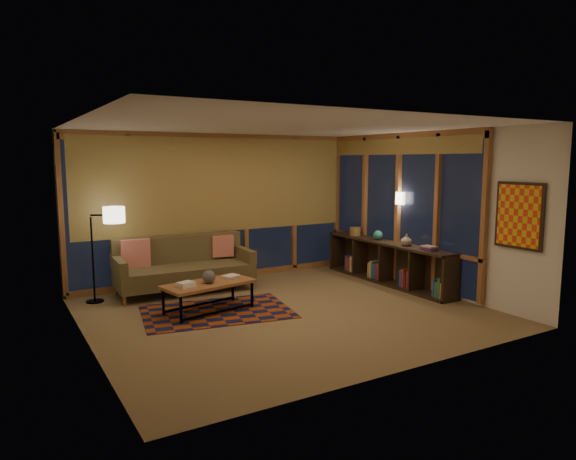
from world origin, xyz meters
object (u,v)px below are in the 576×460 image
sofa (185,265)px  bookshelf (387,262)px  coffee_table (209,297)px  floor_lamp (93,255)px

sofa → bookshelf: sofa is taller
coffee_table → floor_lamp: size_ratio=0.87×
sofa → coffee_table: (-0.08, -1.26, -0.24)m
floor_lamp → bookshelf: size_ratio=0.50×
sofa → coffee_table: bearing=-91.1°
sofa → bookshelf: size_ratio=0.74×
coffee_table → bookshelf: 3.47m
coffee_table → floor_lamp: (-1.36, 1.41, 0.54)m
floor_lamp → bookshelf: (4.82, -1.38, -0.38)m
floor_lamp → bookshelf: bearing=5.0°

